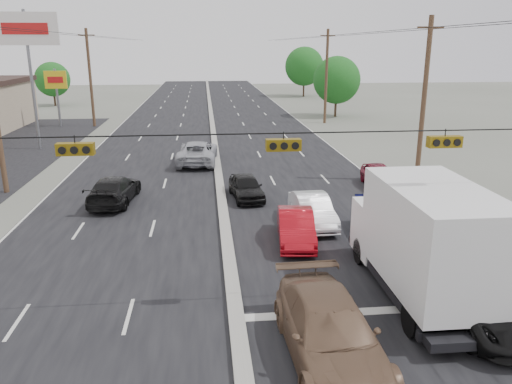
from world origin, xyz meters
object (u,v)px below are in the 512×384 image
Objects in this scene: pole_sign_billboard at (26,38)px; tree_right_far at (304,66)px; utility_pole_right_b at (424,100)px; queue_car_b at (312,210)px; red_sedan at (296,227)px; oncoming_far at (197,152)px; pole_sign_far at (56,85)px; queue_car_d at (388,226)px; oncoming_near at (114,190)px; tree_left_far at (52,79)px; tan_sedan at (330,332)px; tree_right_mid at (337,80)px; black_suv at (481,300)px; queue_car_a at (246,187)px; utility_pole_left_c at (90,77)px; utility_pole_right_c at (326,76)px; box_truck at (424,239)px; queue_car_e at (379,176)px.

tree_right_far is (30.50, 42.00, -3.91)m from pole_sign_billboard.
utility_pole_right_b is 11.87m from queue_car_b.
oncoming_far is (-4.40, 15.81, 0.12)m from red_sedan.
queue_car_d is (23.00, -34.70, -3.67)m from pole_sign_far.
utility_pole_right_b is at bearing -166.17° from oncoming_near.
tree_left_far is at bearing 106.70° from pole_sign_far.
oncoming_near reaches higher than queue_car_b.
queue_car_d is at bearing 58.55° from tan_sedan.
tree_right_mid is 1.40× the size of queue_car_d.
black_suv is (-7.49, -46.44, -3.59)m from tree_right_mid.
utility_pole_left_c is at bearing 110.28° from queue_car_a.
utility_pole_right_b is 1.96× the size of queue_car_d.
utility_pole_right_c is 0.91× the size of pole_sign_billboard.
pole_sign_billboard is 36.08m from tan_sedan.
box_truck is 1.38× the size of tan_sedan.
tree_right_mid reaches higher than black_suv.
utility_pole_right_c is 2.28× the size of queue_car_b.
utility_pole_right_c reaches higher than tree_right_mid.
queue_car_a is (-6.11, 13.75, -0.07)m from black_suv.
pole_sign_far is at bearing 115.77° from queue_car_a.
box_truck is at bearing -50.84° from red_sedan.
tan_sedan reaches higher than queue_car_a.
queue_car_e is (-6.40, -56.08, -4.27)m from tree_right_far.
oncoming_far is at bearing -110.48° from oncoming_near.
tree_right_mid is at bearing -120.82° from oncoming_far.
tan_sedan is 10.76m from queue_car_b.
queue_car_a is 7.22m from oncoming_near.
queue_car_d is 1.26× the size of queue_car_e.
box_truck reaches higher than black_suv.
box_truck is at bearing -112.84° from utility_pole_right_b.
pole_sign_billboard is at bearing 154.29° from utility_pole_right_b.
queue_car_d reaches higher than queue_car_e.
black_suv is at bearing -64.23° from utility_pole_left_c.
tree_right_mid is 1.23× the size of tan_sedan.
pole_sign_far is at bearing 138.74° from utility_pole_right_b.
utility_pole_right_c is 41.96m from black_suv.
tree_right_mid is at bearing 73.23° from tan_sedan.
utility_pole_right_c is 39.90m from tree_left_far.
tree_right_far is 70.33m from box_truck.
queue_car_a is (13.90, -27.69, -4.43)m from utility_pole_left_c.
queue_car_d is (29.00, -54.70, -2.98)m from tree_left_far.
queue_car_a is 8.36m from queue_car_e.
utility_pole_right_b is 1.86× the size of black_suv.
black_suv is 1.23× the size of queue_car_b.
tree_right_mid is at bearing 63.43° from utility_pole_right_c.
utility_pole_left_c is 1.00× the size of utility_pole_right_c.
tree_right_far is (1.00, 25.00, 0.62)m from tree_right_mid.
tree_right_mid is at bearing 71.66° from queue_car_b.
box_truck reaches higher than tan_sedan.
oncoming_near is at bearing -110.71° from tree_right_far.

